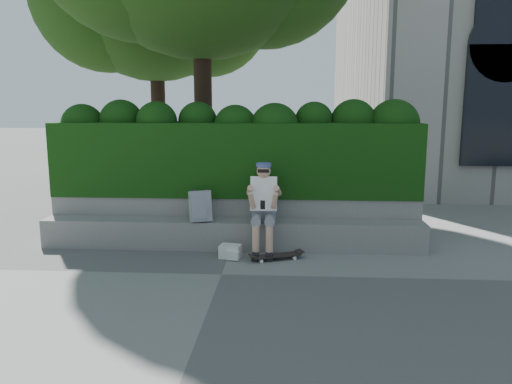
# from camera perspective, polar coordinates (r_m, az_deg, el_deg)

# --- Properties ---
(ground) EXTENTS (80.00, 80.00, 0.00)m
(ground) POSITION_cam_1_polar(r_m,az_deg,el_deg) (6.78, -3.95, -9.38)
(ground) COLOR slate
(ground) RESTS_ON ground
(bench_ledge) EXTENTS (6.00, 0.45, 0.45)m
(bench_ledge) POSITION_cam_1_polar(r_m,az_deg,el_deg) (7.90, -2.79, -4.84)
(bench_ledge) COLOR gray
(bench_ledge) RESTS_ON ground
(planter_wall) EXTENTS (6.00, 0.50, 0.75)m
(planter_wall) POSITION_cam_1_polar(r_m,az_deg,el_deg) (8.32, -2.44, -3.00)
(planter_wall) COLOR gray
(planter_wall) RESTS_ON ground
(hedge) EXTENTS (6.00, 1.00, 1.20)m
(hedge) POSITION_cam_1_polar(r_m,az_deg,el_deg) (8.38, -2.33, 3.85)
(hedge) COLOR black
(hedge) RESTS_ON planter_wall
(person) EXTENTS (0.40, 0.76, 1.38)m
(person) POSITION_cam_1_polar(r_m,az_deg,el_deg) (7.56, 0.88, -1.39)
(person) COLOR gray
(person) RESTS_ON ground
(skateboard) EXTENTS (0.74, 0.43, 0.08)m
(skateboard) POSITION_cam_1_polar(r_m,az_deg,el_deg) (7.35, 2.34, -7.28)
(skateboard) COLOR black
(skateboard) RESTS_ON ground
(backpack_plaid) EXTENTS (0.37, 0.28, 0.48)m
(backpack_plaid) POSITION_cam_1_polar(r_m,az_deg,el_deg) (7.76, -6.38, -1.64)
(backpack_plaid) COLOR #A0A0A4
(backpack_plaid) RESTS_ON bench_ledge
(backpack_ground) EXTENTS (0.34, 0.27, 0.20)m
(backpack_ground) POSITION_cam_1_polar(r_m,az_deg,el_deg) (7.44, -2.95, -6.79)
(backpack_ground) COLOR silver
(backpack_ground) RESTS_ON ground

